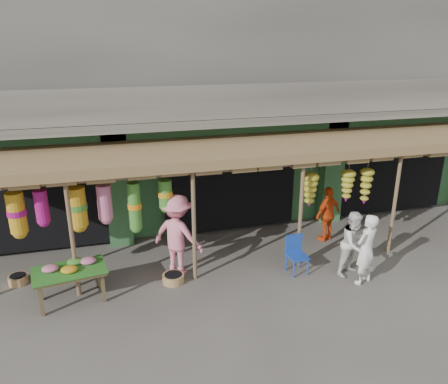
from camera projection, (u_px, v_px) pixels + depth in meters
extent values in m
plane|color=#514C47|center=(255.00, 265.00, 10.39)|extent=(80.00, 80.00, 0.00)
cube|color=gray|center=(205.00, 42.00, 13.27)|extent=(16.00, 6.00, 4.00)
cube|color=#2D6033|center=(206.00, 153.00, 14.57)|extent=(16.00, 5.70, 3.00)
cube|color=gray|center=(236.00, 120.00, 10.83)|extent=(16.00, 0.90, 0.22)
cube|color=gray|center=(242.00, 102.00, 10.29)|extent=(16.00, 0.10, 0.80)
cube|color=#2D6033|center=(232.00, 131.00, 11.31)|extent=(16.00, 0.35, 0.35)
cube|color=yellow|center=(24.00, 147.00, 10.02)|extent=(1.70, 0.06, 0.55)
cube|color=#B21414|center=(24.00, 147.00, 9.98)|extent=(1.30, 0.02, 0.30)
cube|color=black|center=(38.00, 190.00, 11.42)|extent=(3.60, 2.00, 2.50)
cube|color=black|center=(222.00, 175.00, 12.67)|extent=(3.60, 2.00, 2.50)
cube|color=black|center=(373.00, 163.00, 13.92)|extent=(3.60, 2.00, 2.50)
cube|color=#2D6033|center=(118.00, 190.00, 11.01)|extent=(0.60, 0.35, 3.00)
cube|color=#2D6033|center=(332.00, 172.00, 12.50)|extent=(0.60, 0.35, 3.00)
cylinder|color=brown|center=(72.00, 239.00, 8.78)|extent=(0.09, 0.09, 2.60)
cylinder|color=brown|center=(194.00, 225.00, 9.40)|extent=(0.09, 0.09, 2.60)
cylinder|color=brown|center=(301.00, 214.00, 10.03)|extent=(0.09, 0.09, 2.60)
cylinder|color=brown|center=(395.00, 203.00, 10.65)|extent=(0.09, 0.09, 2.60)
cylinder|color=brown|center=(250.00, 168.00, 9.32)|extent=(12.90, 0.08, 0.08)
cylinder|color=brown|center=(118.00, 179.00, 9.04)|extent=(5.50, 0.06, 0.06)
cube|color=brown|center=(245.00, 147.00, 10.32)|extent=(14.00, 2.70, 0.22)
cube|color=brown|center=(41.00, 302.00, 8.41)|extent=(0.08, 0.08, 0.63)
cube|color=brown|center=(103.00, 288.00, 8.87)|extent=(0.08, 0.08, 0.63)
cube|color=brown|center=(40.00, 287.00, 8.92)|extent=(0.08, 0.08, 0.63)
cube|color=brown|center=(99.00, 275.00, 9.37)|extent=(0.08, 0.08, 0.63)
cube|color=brown|center=(69.00, 272.00, 8.77)|extent=(1.48, 0.99, 0.06)
cube|color=#26661E|center=(69.00, 270.00, 8.76)|extent=(1.53, 1.04, 0.03)
ellipsoid|color=#D16891|center=(50.00, 269.00, 8.68)|extent=(0.33, 0.27, 0.14)
ellipsoid|color=gold|center=(69.00, 269.00, 8.65)|extent=(0.33, 0.27, 0.14)
ellipsoid|color=#D16891|center=(88.00, 261.00, 8.99)|extent=(0.33, 0.27, 0.14)
ellipsoid|color=#458F2F|center=(75.00, 261.00, 8.96)|extent=(0.33, 0.27, 0.14)
cylinder|color=#193FA3|center=(294.00, 270.00, 9.79)|extent=(0.04, 0.04, 0.40)
cylinder|color=#193FA3|center=(308.00, 267.00, 9.91)|extent=(0.04, 0.04, 0.40)
cylinder|color=#193FA3|center=(286.00, 263.00, 10.11)|extent=(0.04, 0.04, 0.40)
cylinder|color=#193FA3|center=(300.00, 260.00, 10.23)|extent=(0.04, 0.04, 0.40)
cube|color=#193FA3|center=(297.00, 256.00, 9.94)|extent=(0.45, 0.45, 0.05)
cube|color=#193FA3|center=(294.00, 243.00, 10.03)|extent=(0.42, 0.08, 0.45)
cylinder|color=#9B8345|center=(173.00, 278.00, 9.66)|extent=(0.53, 0.53, 0.19)
cylinder|color=#A4704C|center=(18.00, 279.00, 9.61)|extent=(0.54, 0.54, 0.19)
imported|color=white|center=(366.00, 249.00, 9.41)|extent=(0.69, 0.58, 1.61)
imported|color=silver|center=(354.00, 244.00, 9.80)|extent=(0.91, 0.82, 1.51)
imported|color=#DF4B15|center=(328.00, 214.00, 11.47)|extent=(0.95, 0.66, 1.49)
imported|color=pink|center=(177.00, 235.00, 9.78)|extent=(1.39, 1.33, 1.90)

